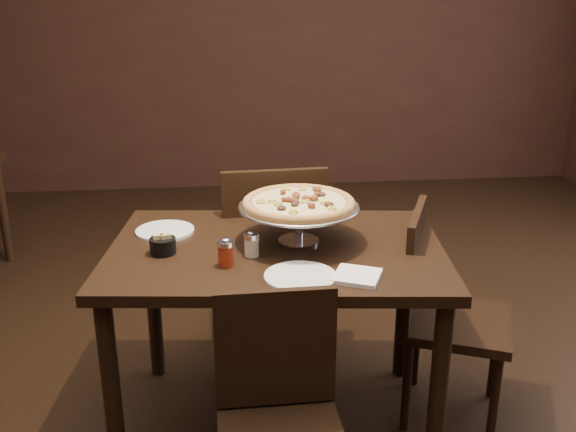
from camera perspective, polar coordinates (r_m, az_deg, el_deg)
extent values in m
cube|color=black|center=(2.77, 0.62, -18.64)|extent=(6.00, 7.00, 0.02)
cube|color=black|center=(5.69, -3.57, 16.43)|extent=(6.00, 0.02, 2.80)
cube|color=black|center=(2.43, -1.05, -3.19)|extent=(1.34, 0.97, 0.04)
cylinder|color=black|center=(2.38, -15.37, -15.12)|extent=(0.06, 0.06, 0.74)
cylinder|color=black|center=(2.36, 13.17, -15.32)|extent=(0.06, 0.06, 0.74)
cylinder|color=black|center=(2.98, -11.87, -7.44)|extent=(0.06, 0.06, 0.74)
cylinder|color=black|center=(2.96, 10.24, -7.51)|extent=(0.06, 0.06, 0.74)
cylinder|color=black|center=(4.53, -23.99, 0.35)|extent=(0.06, 0.06, 0.69)
cylinder|color=silver|center=(2.46, 0.94, -2.20)|extent=(0.16, 0.16, 0.01)
cylinder|color=silver|center=(2.44, 0.95, -0.76)|extent=(0.03, 0.03, 0.12)
cylinder|color=silver|center=(2.42, 0.95, 0.69)|extent=(0.11, 0.11, 0.01)
cylinder|color=#9E9DA2|center=(2.41, 0.96, 0.84)|extent=(0.45, 0.45, 0.01)
torus|color=#9E9DA2|center=(2.41, 0.96, 0.86)|extent=(0.46, 0.46, 0.01)
cylinder|color=#9A5D2E|center=(2.41, 0.96, 1.07)|extent=(0.41, 0.41, 0.01)
torus|color=#9A5D2E|center=(2.41, 0.96, 1.17)|extent=(0.43, 0.43, 0.04)
cylinder|color=#D1B772|center=(2.41, 0.96, 1.29)|extent=(0.35, 0.35, 0.01)
cylinder|color=beige|center=(2.33, -3.25, -2.77)|extent=(0.05, 0.05, 0.07)
cylinder|color=silver|center=(2.31, -3.27, -1.78)|extent=(0.06, 0.06, 0.02)
ellipsoid|color=silver|center=(2.30, -3.28, -1.46)|extent=(0.03, 0.03, 0.01)
cylinder|color=maroon|center=(2.25, -5.53, -3.51)|extent=(0.05, 0.05, 0.07)
cylinder|color=silver|center=(2.24, -5.57, -2.44)|extent=(0.06, 0.06, 0.02)
ellipsoid|color=silver|center=(2.23, -5.58, -2.09)|extent=(0.03, 0.03, 0.01)
cylinder|color=black|center=(2.39, -11.07, -2.61)|extent=(0.10, 0.10, 0.06)
cube|color=tan|center=(2.39, -11.47, -2.33)|extent=(0.04, 0.04, 0.06)
cube|color=tan|center=(2.38, -10.78, -2.31)|extent=(0.04, 0.04, 0.06)
cube|color=white|center=(2.17, 6.16, -5.34)|extent=(0.19, 0.19, 0.02)
cylinder|color=white|center=(2.60, -10.88, -1.30)|extent=(0.23, 0.23, 0.01)
cylinder|color=white|center=(2.16, 1.10, -5.41)|extent=(0.24, 0.24, 0.01)
cone|color=silver|center=(2.34, 1.25, 0.41)|extent=(0.15, 0.15, 0.00)
cylinder|color=black|center=(2.34, 1.25, 0.48)|extent=(0.08, 0.11, 0.02)
cube|color=black|center=(3.07, -1.69, -4.15)|extent=(0.49, 0.49, 0.04)
cube|color=black|center=(2.77, -1.15, -0.68)|extent=(0.46, 0.06, 0.48)
cylinder|color=black|center=(3.36, 1.06, -6.52)|extent=(0.04, 0.04, 0.45)
cylinder|color=black|center=(3.32, -5.30, -6.97)|extent=(0.04, 0.04, 0.45)
cylinder|color=black|center=(3.04, 2.37, -9.54)|extent=(0.04, 0.04, 0.45)
cylinder|color=black|center=(2.99, -4.71, -10.09)|extent=(0.04, 0.04, 0.45)
cube|color=black|center=(2.07, -1.11, -11.64)|extent=(0.39, 0.04, 0.41)
cube|color=black|center=(2.71, 14.80, -9.19)|extent=(0.54, 0.54, 0.04)
cube|color=black|center=(2.62, 11.16, -3.99)|extent=(0.19, 0.39, 0.43)
cylinder|color=black|center=(2.69, 17.87, -15.38)|extent=(0.04, 0.04, 0.40)
cylinder|color=black|center=(2.97, 17.90, -11.76)|extent=(0.04, 0.04, 0.40)
cylinder|color=black|center=(2.69, 10.50, -14.63)|extent=(0.04, 0.04, 0.40)
cylinder|color=black|center=(2.98, 11.33, -11.10)|extent=(0.04, 0.04, 0.40)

